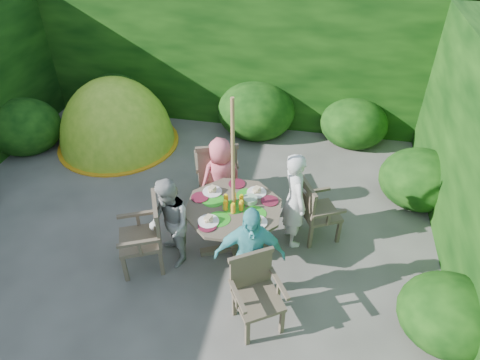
% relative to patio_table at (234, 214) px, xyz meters
% --- Properties ---
extents(ground, '(60.00, 60.00, 0.00)m').
position_rel_patio_table_xyz_m(ground, '(-0.86, -0.19, -0.61)').
color(ground, '#4D4B44').
rests_on(ground, ground).
extents(hedge_enclosure, '(9.00, 9.00, 2.50)m').
position_rel_patio_table_xyz_m(hedge_enclosure, '(-0.86, 1.14, 0.64)').
color(hedge_enclosure, black).
rests_on(hedge_enclosure, ground).
extents(patio_table, '(1.66, 1.66, 0.87)m').
position_rel_patio_table_xyz_m(patio_table, '(0.00, 0.00, 0.00)').
color(patio_table, '#43392C').
rests_on(patio_table, ground).
extents(parasol_pole, '(0.06, 0.06, 2.20)m').
position_rel_patio_table_xyz_m(parasol_pole, '(-0.00, -0.00, 0.49)').
color(parasol_pole, olive).
rests_on(parasol_pole, ground).
extents(garden_chair_right, '(0.65, 0.68, 0.87)m').
position_rel_patio_table_xyz_m(garden_chair_right, '(1.00, 0.46, -0.15)').
color(garden_chair_right, '#43392C').
rests_on(garden_chair_right, ground).
extents(garden_chair_left, '(0.69, 0.72, 0.94)m').
position_rel_patio_table_xyz_m(garden_chair_left, '(-1.00, -0.46, -0.11)').
color(garden_chair_left, '#43392C').
rests_on(garden_chair_left, ground).
extents(garden_chair_back, '(0.75, 0.71, 1.01)m').
position_rel_patio_table_xyz_m(garden_chair_back, '(-0.47, 0.98, -0.07)').
color(garden_chair_back, '#43392C').
rests_on(garden_chair_back, ground).
extents(garden_chair_front, '(0.68, 0.66, 0.86)m').
position_rel_patio_table_xyz_m(garden_chair_front, '(0.45, -1.01, -0.15)').
color(garden_chair_front, '#43392C').
rests_on(garden_chair_front, ground).
extents(child_right, '(0.51, 0.59, 1.37)m').
position_rel_patio_table_xyz_m(child_right, '(0.72, 0.33, 0.07)').
color(child_right, silver).
rests_on(child_right, ground).
extents(child_left, '(0.73, 0.76, 1.23)m').
position_rel_patio_table_xyz_m(child_left, '(-0.73, -0.34, 0.00)').
color(child_left, '#A4A49E').
rests_on(child_left, ground).
extents(child_back, '(0.71, 0.66, 1.21)m').
position_rel_patio_table_xyz_m(child_back, '(-0.34, 0.72, -0.01)').
color(child_back, '#E55E6D').
rests_on(child_back, ground).
extents(child_front, '(0.84, 0.47, 1.34)m').
position_rel_patio_table_xyz_m(child_front, '(0.33, -0.73, 0.06)').
color(child_front, '#51BABD').
rests_on(child_front, ground).
extents(dome_tent, '(2.22, 2.22, 2.48)m').
position_rel_patio_table_xyz_m(dome_tent, '(-2.64, 2.19, -0.61)').
color(dome_tent, '#7EB422').
rests_on(dome_tent, ground).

